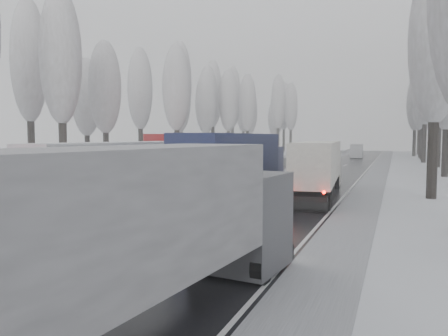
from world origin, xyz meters
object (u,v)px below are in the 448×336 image
Objects in this scene: truck_grey_tarp at (81,243)px; truck_red_red at (183,152)px; truck_blue_box at (239,161)px; box_truck_distant at (357,151)px; truck_cream_box at (319,165)px; truck_red_white at (103,172)px.

truck_red_red is (-15.17, 33.94, 0.25)m from truck_grey_tarp.
truck_blue_box is 2.34× the size of box_truck_distant.
truck_blue_box is at bearing -148.31° from truck_cream_box.
truck_red_red is at bearing 145.40° from truck_cream_box.
box_truck_distant is (-1.99, 83.15, -0.98)m from truck_grey_tarp.
truck_grey_tarp is at bearing -94.83° from truck_cream_box.
truck_blue_box is 1.13× the size of truck_red_white.
truck_cream_box reaches higher than box_truck_distant.
truck_blue_box is (-4.66, 21.50, 0.23)m from truck_grey_tarp.
truck_grey_tarp is at bearing -91.49° from box_truck_distant.
box_truck_distant is 0.42× the size of truck_red_red.
truck_blue_box is 16.29m from truck_red_red.
truck_red_white is at bearing -99.40° from box_truck_distant.
truck_cream_box is 2.06× the size of box_truck_distant.
truck_cream_box is at bearing 96.02° from truck_grey_tarp.
truck_red_white is 20.80m from truck_red_red.
truck_red_red reaches higher than box_truck_distant.
truck_grey_tarp is 1.03× the size of truck_red_white.
truck_blue_box is at bearing -54.33° from truck_red_red.
truck_blue_box is 1.14× the size of truck_cream_box.
truck_grey_tarp is 2.14× the size of box_truck_distant.
truck_cream_box is 58.18m from box_truck_distant.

